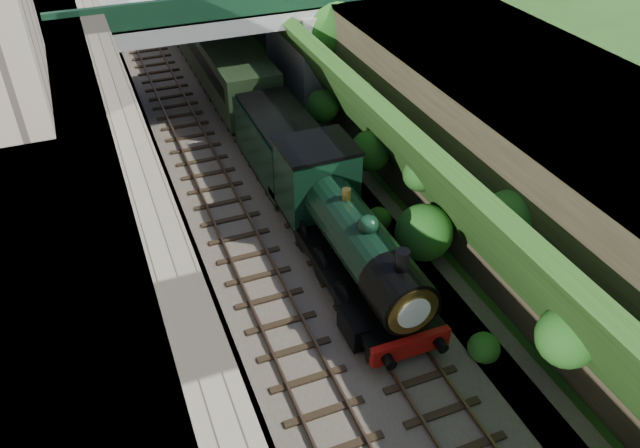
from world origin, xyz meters
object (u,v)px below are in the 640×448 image
(road_bridge, at_px, (227,40))
(locomotive, at_px, (347,233))
(tree, at_px, (329,28))
(tender, at_px, (281,147))

(road_bridge, distance_m, locomotive, 15.15)
(tree, xyz_separation_m, locomotive, (-4.71, -13.10, -2.75))
(locomotive, distance_m, tender, 7.37)
(tree, height_order, tender, tree)
(road_bridge, distance_m, tree, 5.35)
(tender, bearing_deg, tree, 50.60)
(tree, relative_size, locomotive, 0.65)
(road_bridge, relative_size, tree, 2.42)
(tree, distance_m, locomotive, 14.19)
(tree, bearing_deg, locomotive, -109.79)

